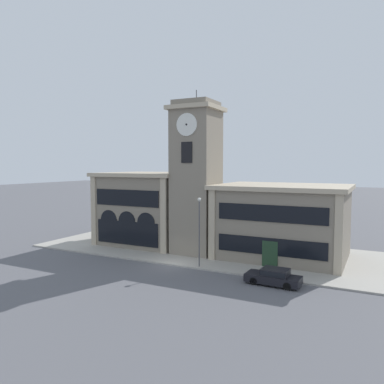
% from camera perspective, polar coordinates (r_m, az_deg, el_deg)
% --- Properties ---
extents(ground_plane, '(300.00, 300.00, 0.00)m').
position_cam_1_polar(ground_plane, '(37.63, -3.33, -11.15)').
color(ground_plane, '#56565B').
extents(sidewalk_kerb, '(38.90, 15.31, 0.15)m').
position_cam_1_polar(sidewalk_kerb, '(44.19, 1.73, -8.73)').
color(sidewalk_kerb, '#A39E93').
rests_on(sidewalk_kerb, ground_plane).
extents(clock_tower, '(5.21, 5.21, 18.07)m').
position_cam_1_polar(clock_tower, '(41.43, 0.66, 2.15)').
color(clock_tower, gray).
rests_on(clock_tower, ground_plane).
extents(town_hall_left_wing, '(11.30, 10.45, 8.96)m').
position_cam_1_polar(town_hall_left_wing, '(47.88, -6.42, -2.37)').
color(town_hall_left_wing, gray).
rests_on(town_hall_left_wing, ground_plane).
extents(town_hall_right_wing, '(13.60, 10.45, 7.82)m').
position_cam_1_polar(town_hall_right_wing, '(41.26, 13.62, -4.32)').
color(town_hall_right_wing, gray).
rests_on(town_hall_right_wing, ground_plane).
extents(parked_car_near, '(4.56, 2.01, 1.37)m').
position_cam_1_polar(parked_car_near, '(32.45, 12.37, -12.44)').
color(parked_car_near, black).
rests_on(parked_car_near, ground_plane).
extents(street_lamp, '(0.36, 0.36, 6.65)m').
position_cam_1_polar(street_lamp, '(35.90, 1.12, -4.66)').
color(street_lamp, '#4C4C51').
rests_on(street_lamp, sidewalk_kerb).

